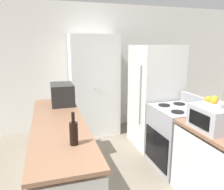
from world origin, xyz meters
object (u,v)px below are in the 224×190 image
object	(u,v)px
microwave	(62,94)
toaster_oven	(210,118)
pantry_cabinet	(94,85)
fruit_bowl	(213,103)
refrigerator	(154,97)
wine_bottle	(74,133)
stove	(176,137)

from	to	relation	value
microwave	toaster_oven	xyz separation A→B (m)	(1.41, -1.49, -0.03)
microwave	toaster_oven	bearing A→B (deg)	-46.69
pantry_cabinet	fruit_bowl	bearing A→B (deg)	-73.33
pantry_cabinet	refrigerator	size ratio (longest dim) A/B	1.11
microwave	wine_bottle	xyz separation A→B (m)	(-0.01, -1.43, -0.04)
fruit_bowl	stove	bearing A→B (deg)	80.21
refrigerator	pantry_cabinet	bearing A→B (deg)	136.85
refrigerator	fruit_bowl	world-z (taller)	refrigerator
refrigerator	microwave	world-z (taller)	refrigerator
refrigerator	wine_bottle	xyz separation A→B (m)	(-1.60, -1.53, 0.13)
stove	wine_bottle	distance (m)	1.82
microwave	fruit_bowl	world-z (taller)	fruit_bowl
microwave	wine_bottle	size ratio (longest dim) A/B	1.61
pantry_cabinet	wine_bottle	bearing A→B (deg)	-106.46
wine_bottle	fruit_bowl	world-z (taller)	fruit_bowl
microwave	wine_bottle	bearing A→B (deg)	-90.42
wine_bottle	fruit_bowl	size ratio (longest dim) A/B	1.46
stove	fruit_bowl	world-z (taller)	fruit_bowl
stove	microwave	bearing A→B (deg)	155.95
pantry_cabinet	stove	distance (m)	1.93
microwave	pantry_cabinet	bearing A→B (deg)	53.73
wine_bottle	refrigerator	bearing A→B (deg)	43.63
refrigerator	microwave	size ratio (longest dim) A/B	3.64
pantry_cabinet	stove	world-z (taller)	pantry_cabinet
pantry_cabinet	microwave	size ratio (longest dim) A/B	4.04
pantry_cabinet	microwave	world-z (taller)	pantry_cabinet
pantry_cabinet	toaster_oven	size ratio (longest dim) A/B	4.53
pantry_cabinet	microwave	distance (m)	1.17
stove	pantry_cabinet	bearing A→B (deg)	117.88
pantry_cabinet	microwave	xyz separation A→B (m)	(-0.69, -0.94, 0.07)
toaster_oven	pantry_cabinet	bearing A→B (deg)	106.38
refrigerator	stove	bearing A→B (deg)	-92.63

